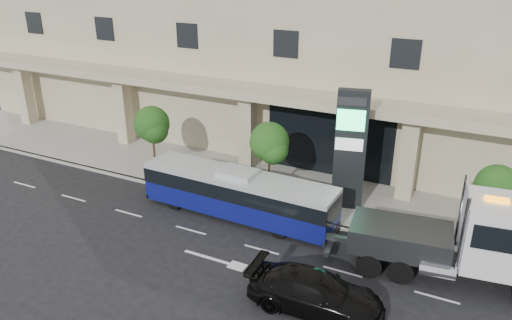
{
  "coord_description": "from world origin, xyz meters",
  "views": [
    {
      "loc": [
        8.74,
        -19.7,
        13.15
      ],
      "look_at": [
        -2.03,
        2.0,
        2.93
      ],
      "focal_mm": 35.0,
      "sensor_mm": 36.0,
      "label": 1
    }
  ],
  "objects_px": {
    "tow_truck": "(465,243)",
    "signage_pylon": "(350,150)",
    "city_bus": "(238,193)",
    "black_sedan": "(316,292)"
  },
  "relations": [
    {
      "from": "tow_truck",
      "to": "black_sedan",
      "type": "bearing_deg",
      "value": -143.86
    },
    {
      "from": "tow_truck",
      "to": "signage_pylon",
      "type": "relative_size",
      "value": 1.5
    },
    {
      "from": "city_bus",
      "to": "tow_truck",
      "type": "xyz_separation_m",
      "value": [
        11.15,
        -0.66,
        0.47
      ]
    },
    {
      "from": "tow_truck",
      "to": "signage_pylon",
      "type": "height_order",
      "value": "signage_pylon"
    },
    {
      "from": "city_bus",
      "to": "tow_truck",
      "type": "bearing_deg",
      "value": -1.71
    },
    {
      "from": "signage_pylon",
      "to": "city_bus",
      "type": "bearing_deg",
      "value": -157.16
    },
    {
      "from": "tow_truck",
      "to": "city_bus",
      "type": "bearing_deg",
      "value": 169.73
    },
    {
      "from": "city_bus",
      "to": "black_sedan",
      "type": "relative_size",
      "value": 1.98
    },
    {
      "from": "tow_truck",
      "to": "signage_pylon",
      "type": "xyz_separation_m",
      "value": [
        -6.27,
        4.08,
        1.65
      ]
    },
    {
      "from": "black_sedan",
      "to": "signage_pylon",
      "type": "distance_m",
      "value": 9.17
    }
  ]
}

